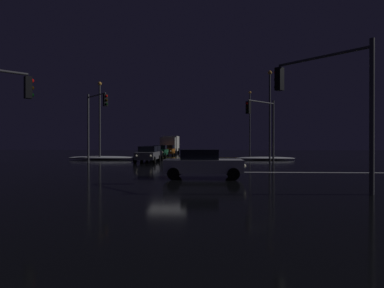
{
  "coord_description": "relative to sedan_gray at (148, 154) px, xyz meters",
  "views": [
    {
      "loc": [
        2.61,
        -20.66,
        1.94
      ],
      "look_at": [
        1.02,
        11.9,
        1.79
      ],
      "focal_mm": 29.43,
      "sensor_mm": 36.0,
      "label": 1
    }
  ],
  "objects": [
    {
      "name": "traffic_signal_ne",
      "position": [
        10.78,
        -2.43,
        3.21
      ],
      "size": [
        2.95,
        2.95,
        5.83
      ],
      "color": "#4C4C51",
      "rests_on": "ground"
    },
    {
      "name": "streetlamp_right_near",
      "position": [
        12.64,
        3.94,
        4.78
      ],
      "size": [
        0.44,
        0.44,
        9.77
      ],
      "color": "#424247",
      "rests_on": "ground"
    },
    {
      "name": "traffic_signal_nw",
      "position": [
        -4.42,
        -2.3,
        3.66
      ],
      "size": [
        2.8,
        2.8,
        6.54
      ],
      "color": "#4C4C51",
      "rests_on": "ground"
    },
    {
      "name": "snow_bank_left_curb",
      "position": [
        -5.86,
        4.4,
        -0.6
      ],
      "size": [
        8.16,
        1.5,
        0.41
      ],
      "color": "white",
      "rests_on": "ground"
    },
    {
      "name": "centre_line_ns",
      "position": [
        3.24,
        9.94,
        -0.8
      ],
      "size": [
        22.0,
        0.15,
        0.01
      ],
      "color": "yellow",
      "rests_on": "ground"
    },
    {
      "name": "traffic_signal_se",
      "position": [
        10.72,
        -17.44,
        3.21
      ],
      "size": [
        3.08,
        3.08,
        5.8
      ],
      "color": "#4C4C51",
      "rests_on": "ground"
    },
    {
      "name": "crosswalk_bar_east",
      "position": [
        11.64,
        -9.97,
        -0.8
      ],
      "size": [
        14.22,
        0.4,
        0.01
      ],
      "color": "white",
      "rests_on": "ground"
    },
    {
      "name": "box_truck",
      "position": [
        -0.5,
        23.18,
        0.91
      ],
      "size": [
        2.68,
        8.28,
        3.08
      ],
      "color": "beige",
      "rests_on": "ground"
    },
    {
      "name": "snow_bank_right_curb",
      "position": [
        12.34,
        4.87,
        -0.63
      ],
      "size": [
        6.55,
        1.5,
        0.35
      ],
      "color": "white",
      "rests_on": "ground"
    },
    {
      "name": "ground",
      "position": [
        3.24,
        -9.97,
        -0.85
      ],
      "size": [
        120.0,
        120.0,
        0.1
      ],
      "primitive_type": "cube",
      "color": "black"
    },
    {
      "name": "sedan_black",
      "position": [
        -0.48,
        5.22,
        0.0
      ],
      "size": [
        2.02,
        4.33,
        1.57
      ],
      "color": "black",
      "rests_on": "ground"
    },
    {
      "name": "sedan_orange",
      "position": [
        -0.06,
        16.28,
        0.0
      ],
      "size": [
        2.02,
        4.33,
        1.57
      ],
      "color": "#C66014",
      "rests_on": "ground"
    },
    {
      "name": "sedan_white_crossing",
      "position": [
        5.6,
        -13.52,
        0.0
      ],
      "size": [
        4.33,
        2.02,
        1.57
      ],
      "color": "silver",
      "rests_on": "ground"
    },
    {
      "name": "streetlamp_right_far",
      "position": [
        12.64,
        19.94,
        4.99
      ],
      "size": [
        0.44,
        0.44,
        10.16
      ],
      "color": "#424247",
      "rests_on": "ground"
    },
    {
      "name": "sedan_green",
      "position": [
        -0.42,
        10.72,
        0.0
      ],
      "size": [
        2.02,
        4.33,
        1.57
      ],
      "color": "#14512D",
      "rests_on": "ground"
    },
    {
      "name": "streetlamp_left_near",
      "position": [
        -6.16,
        3.94,
        4.25
      ],
      "size": [
        0.44,
        0.44,
        8.74
      ],
      "color": "#424247",
      "rests_on": "ground"
    },
    {
      "name": "sedan_gray",
      "position": [
        0.0,
        0.0,
        0.0
      ],
      "size": [
        2.02,
        4.33,
        1.57
      ],
      "color": "slate",
      "rests_on": "ground"
    },
    {
      "name": "stop_line_north",
      "position": [
        3.24,
        -1.66,
        -0.8
      ],
      "size": [
        0.35,
        14.22,
        0.01
      ],
      "color": "white",
      "rests_on": "ground"
    }
  ]
}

